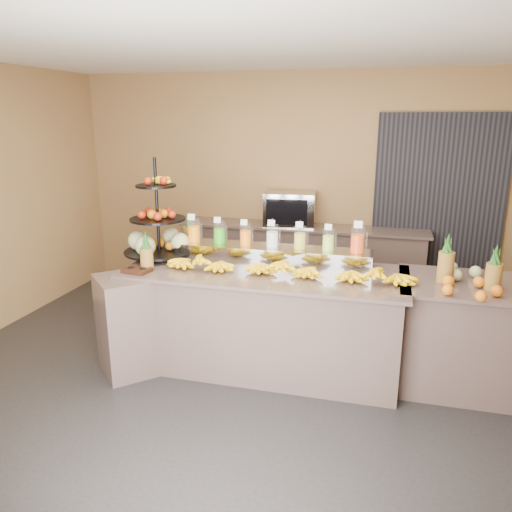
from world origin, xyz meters
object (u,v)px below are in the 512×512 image
at_px(right_fruit_pile, 467,280).
at_px(banana_heap, 285,267).
at_px(fruit_stand, 163,233).
at_px(oven_warmer, 290,209).
at_px(pitcher_tray, 272,254).
at_px(condiment_caddy, 137,270).

bearing_deg(right_fruit_pile, banana_heap, -179.92).
xyz_separation_m(fruit_stand, oven_warmer, (0.90, 1.76, -0.03)).
relative_size(pitcher_tray, condiment_caddy, 8.12).
distance_m(banana_heap, condiment_caddy, 1.30).
distance_m(fruit_stand, condiment_caddy, 0.57).
xyz_separation_m(fruit_stand, right_fruit_pile, (2.73, -0.26, -0.16)).
height_order(condiment_caddy, right_fruit_pile, right_fruit_pile).
bearing_deg(oven_warmer, right_fruit_pile, -52.78).
bearing_deg(pitcher_tray, banana_heap, -61.28).
distance_m(banana_heap, oven_warmer, 2.06).
bearing_deg(pitcher_tray, oven_warmer, 95.43).
relative_size(condiment_caddy, oven_warmer, 0.36).
bearing_deg(pitcher_tray, fruit_stand, -174.99).
height_order(condiment_caddy, oven_warmer, oven_warmer).
xyz_separation_m(fruit_stand, condiment_caddy, (-0.02, -0.52, -0.22)).
relative_size(pitcher_tray, oven_warmer, 2.96).
relative_size(banana_heap, condiment_caddy, 9.43).
bearing_deg(condiment_caddy, right_fruit_pile, 5.47).
distance_m(fruit_stand, right_fruit_pile, 2.75).
xyz_separation_m(pitcher_tray, fruit_stand, (-1.06, -0.09, 0.17)).
height_order(pitcher_tray, right_fruit_pile, right_fruit_pile).
distance_m(banana_heap, right_fruit_pile, 1.47).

